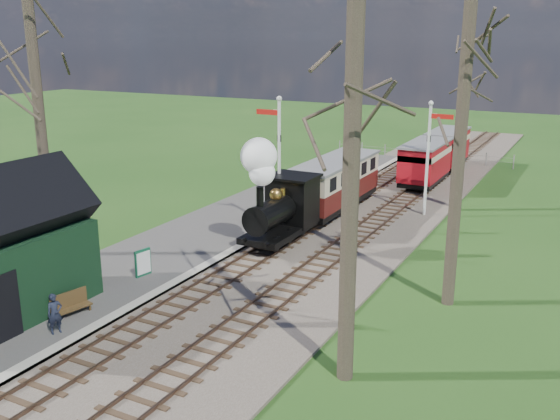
% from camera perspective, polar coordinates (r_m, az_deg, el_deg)
% --- Properties ---
extents(distant_hills, '(114.40, 48.00, 22.02)m').
position_cam_1_polar(distant_hills, '(77.01, 18.42, -4.05)').
color(distant_hills, '#385B23').
rests_on(distant_hills, ground).
extents(ballast_bed, '(8.00, 60.00, 0.10)m').
position_cam_1_polar(ballast_bed, '(32.71, 7.94, 0.18)').
color(ballast_bed, brown).
rests_on(ballast_bed, ground).
extents(track_near, '(1.60, 60.00, 0.15)m').
position_cam_1_polar(track_near, '(33.13, 5.84, 0.54)').
color(track_near, brown).
rests_on(track_near, ground).
extents(track_far, '(1.60, 60.00, 0.15)m').
position_cam_1_polar(track_far, '(32.30, 10.11, -0.02)').
color(track_far, brown).
rests_on(track_far, ground).
extents(platform, '(5.00, 44.00, 0.20)m').
position_cam_1_polar(platform, '(27.94, -7.08, -2.37)').
color(platform, '#474442').
rests_on(platform, ground).
extents(coping_strip, '(0.40, 44.00, 0.21)m').
position_cam_1_polar(coping_strip, '(26.75, -3.02, -3.09)').
color(coping_strip, '#B2AD9E').
rests_on(coping_strip, ground).
extents(semaphore_near, '(1.22, 0.24, 6.22)m').
position_cam_1_polar(semaphore_near, '(27.34, -0.20, 4.97)').
color(semaphore_near, silver).
rests_on(semaphore_near, ground).
extents(semaphore_far, '(1.22, 0.24, 5.72)m').
position_cam_1_polar(semaphore_far, '(31.12, 13.52, 5.34)').
color(semaphore_far, silver).
rests_on(semaphore_far, ground).
extents(bare_trees, '(15.51, 22.39, 12.00)m').
position_cam_1_polar(bare_trees, '(20.98, -2.66, 6.09)').
color(bare_trees, '#382D23').
rests_on(bare_trees, ground).
extents(fence_line, '(12.60, 0.08, 1.00)m').
position_cam_1_polar(fence_line, '(45.96, 12.78, 5.06)').
color(fence_line, slate).
rests_on(fence_line, ground).
extents(locomotive, '(1.87, 4.37, 4.68)m').
position_cam_1_polar(locomotive, '(26.13, -0.14, 1.16)').
color(locomotive, black).
rests_on(locomotive, ground).
extents(coach, '(2.18, 7.48, 2.30)m').
position_cam_1_polar(coach, '(31.60, 5.02, 2.58)').
color(coach, black).
rests_on(coach, ground).
extents(red_carriage_a, '(2.04, 5.04, 2.14)m').
position_cam_1_polar(red_carriage_a, '(37.83, 13.12, 4.25)').
color(red_carriage_a, black).
rests_on(red_carriage_a, ground).
extents(red_carriage_b, '(2.04, 5.04, 2.14)m').
position_cam_1_polar(red_carriage_b, '(43.09, 15.01, 5.49)').
color(red_carriage_b, black).
rests_on(red_carriage_b, ground).
extents(sign_board, '(0.22, 0.69, 1.01)m').
position_cam_1_polar(sign_board, '(23.35, -12.41, -4.72)').
color(sign_board, '#104E31').
rests_on(sign_board, platform).
extents(bench, '(0.65, 1.32, 0.73)m').
position_cam_1_polar(bench, '(20.93, -18.64, -8.12)').
color(bench, '#463219').
rests_on(bench, platform).
extents(person, '(0.46, 0.53, 1.23)m').
position_cam_1_polar(person, '(19.69, -19.89, -8.90)').
color(person, '#1A1F2F').
rests_on(person, platform).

